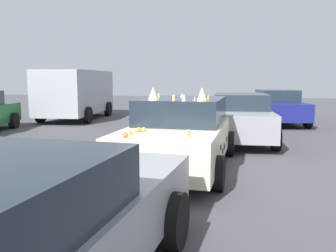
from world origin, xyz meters
name	(u,v)px	position (x,y,z in m)	size (l,w,h in m)	color
ground_plane	(181,167)	(0.00, 0.00, 0.00)	(60.00, 60.00, 0.00)	#47474C
art_car_decorated	(182,133)	(0.03, 0.00, 0.75)	(4.65, 2.09, 1.75)	beige
parked_van_far_left	(76,92)	(8.04, 6.65, 1.28)	(5.50, 2.81, 2.28)	#9EA3A8
parked_sedan_far_right	(240,118)	(3.58, -1.10, 0.74)	(4.33, 2.27, 1.45)	gray
parked_sedan_near_left	(14,238)	(-5.15, 0.31, 0.69)	(4.65, 2.14, 1.36)	gray
parked_sedan_near_right	(277,107)	(8.39, -2.49, 0.72)	(4.37, 2.48, 1.43)	navy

